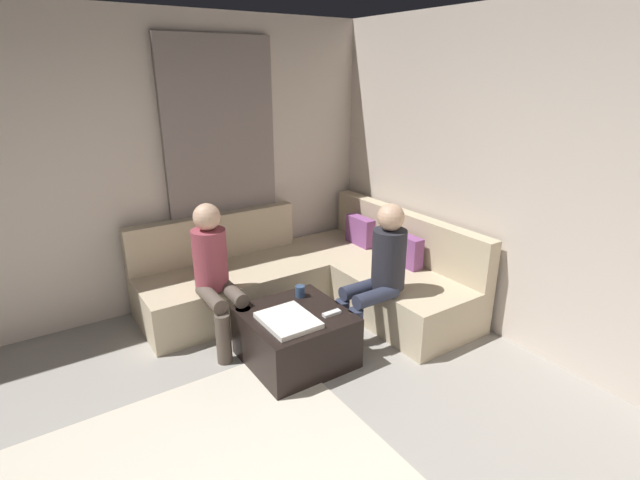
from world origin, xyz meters
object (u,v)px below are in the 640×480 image
object	(u,v)px
ottoman	(296,336)
person_on_couch_back	(379,270)
sectional_couch	(316,277)
coffee_mug	(300,291)
person_on_couch_side	(215,271)
game_remote	(332,313)

from	to	relation	value
ottoman	person_on_couch_back	size ratio (longest dim) A/B	0.63
sectional_couch	coffee_mug	size ratio (longest dim) A/B	26.84
coffee_mug	person_on_couch_side	xyz separation A→B (m)	(-0.37, -0.58, 0.19)
coffee_mug	sectional_couch	bearing A→B (deg)	136.55
person_on_couch_back	sectional_couch	bearing A→B (deg)	3.62
sectional_couch	game_remote	size ratio (longest dim) A/B	17.00
sectional_couch	coffee_mug	world-z (taller)	sectional_couch
coffee_mug	person_on_couch_side	bearing A→B (deg)	-122.78
sectional_couch	person_on_couch_side	xyz separation A→B (m)	(0.15, -1.07, 0.38)
game_remote	ottoman	bearing A→B (deg)	-129.29
coffee_mug	game_remote	world-z (taller)	coffee_mug
game_remote	person_on_couch_side	distance (m)	1.01
sectional_couch	person_on_couch_back	xyz separation A→B (m)	(0.87, 0.06, 0.38)
ottoman	coffee_mug	xyz separation A→B (m)	(-0.22, 0.18, 0.26)
ottoman	game_remote	xyz separation A→B (m)	(0.18, 0.22, 0.22)
coffee_mug	person_on_couch_side	world-z (taller)	person_on_couch_side
person_on_couch_side	sectional_couch	bearing A→B (deg)	-172.12
sectional_couch	ottoman	xyz separation A→B (m)	(0.74, -0.67, -0.07)
person_on_couch_back	coffee_mug	bearing A→B (deg)	57.25
coffee_mug	game_remote	distance (m)	0.40
coffee_mug	person_on_couch_back	size ratio (longest dim) A/B	0.08
sectional_couch	person_on_couch_side	distance (m)	1.14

